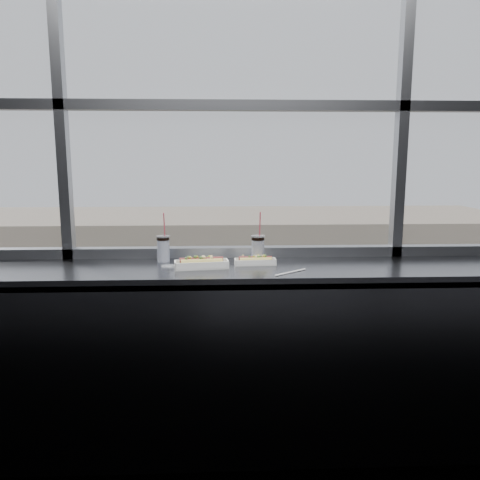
{
  "coord_description": "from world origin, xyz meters",
  "views": [
    {
      "loc": [
        -0.08,
        -1.32,
        1.69
      ],
      "look_at": [
        0.02,
        1.23,
        1.25
      ],
      "focal_mm": 35.0,
      "sensor_mm": 36.0,
      "label": 1
    }
  ],
  "objects_px": {
    "car_far_a": "(73,356)",
    "tree_left": "(104,296)",
    "wrapper": "(169,266)",
    "car_near_c": "(206,426)",
    "pedestrian_a": "(144,335)",
    "tree_right": "(383,294)",
    "loose_straw": "(290,272)",
    "car_near_d": "(417,426)",
    "tree_center": "(249,295)",
    "hotdog_tray_right": "(255,261)",
    "soda_cup_left": "(163,247)",
    "hotdog_tray_left": "(201,263)",
    "pedestrian_c": "(292,334)",
    "car_near_b": "(17,432)",
    "soda_cup_right": "(258,247)"
  },
  "relations": [
    {
      "from": "soda_cup_left",
      "to": "wrapper",
      "type": "distance_m",
      "value": 0.2
    },
    {
      "from": "hotdog_tray_left",
      "to": "pedestrian_a",
      "type": "height_order",
      "value": "hotdog_tray_left"
    },
    {
      "from": "soda_cup_right",
      "to": "car_near_b",
      "type": "bearing_deg",
      "value": 119.3
    },
    {
      "from": "tree_center",
      "to": "soda_cup_left",
      "type": "bearing_deg",
      "value": -94.61
    },
    {
      "from": "loose_straw",
      "to": "tree_center",
      "type": "bearing_deg",
      "value": 49.14
    },
    {
      "from": "soda_cup_right",
      "to": "car_near_d",
      "type": "relative_size",
      "value": 0.05
    },
    {
      "from": "car_near_c",
      "to": "tree_center",
      "type": "height_order",
      "value": "tree_center"
    },
    {
      "from": "car_near_c",
      "to": "tree_left",
      "type": "bearing_deg",
      "value": 33.31
    },
    {
      "from": "loose_straw",
      "to": "tree_left",
      "type": "bearing_deg",
      "value": 68.47
    },
    {
      "from": "wrapper",
      "to": "car_near_d",
      "type": "relative_size",
      "value": 0.02
    },
    {
      "from": "wrapper",
      "to": "hotdog_tray_left",
      "type": "bearing_deg",
      "value": -3.05
    },
    {
      "from": "loose_straw",
      "to": "car_near_d",
      "type": "height_order",
      "value": "loose_straw"
    },
    {
      "from": "loose_straw",
      "to": "hotdog_tray_right",
      "type": "bearing_deg",
      "value": 91.85
    },
    {
      "from": "soda_cup_right",
      "to": "car_near_b",
      "type": "xyz_separation_m",
      "value": [
        -9.07,
        16.16,
        -11.04
      ]
    },
    {
      "from": "hotdog_tray_left",
      "to": "car_near_d",
      "type": "distance_m",
      "value": 21.63
    },
    {
      "from": "car_near_c",
      "to": "car_near_d",
      "type": "distance_m",
      "value": 9.42
    },
    {
      "from": "hotdog_tray_right",
      "to": "car_near_d",
      "type": "height_order",
      "value": "hotdog_tray_right"
    },
    {
      "from": "car_near_b",
      "to": "pedestrian_a",
      "type": "xyz_separation_m",
      "value": [
        3.7,
        11.12,
        0.03
      ]
    },
    {
      "from": "tree_right",
      "to": "car_near_b",
      "type": "bearing_deg",
      "value": -149.08
    },
    {
      "from": "tree_left",
      "to": "loose_straw",
      "type": "bearing_deg",
      "value": -73.82
    },
    {
      "from": "tree_right",
      "to": "soda_cup_right",
      "type": "bearing_deg",
      "value": -111.28
    },
    {
      "from": "hotdog_tray_left",
      "to": "car_near_d",
      "type": "bearing_deg",
      "value": 54.11
    },
    {
      "from": "hotdog_tray_left",
      "to": "pedestrian_a",
      "type": "bearing_deg",
      "value": 92.91
    },
    {
      "from": "car_near_b",
      "to": "car_near_d",
      "type": "distance_m",
      "value": 17.56
    },
    {
      "from": "car_far_a",
      "to": "tree_left",
      "type": "bearing_deg",
      "value": -19.76
    },
    {
      "from": "tree_left",
      "to": "pedestrian_c",
      "type": "bearing_deg",
      "value": -4.06
    },
    {
      "from": "hotdog_tray_left",
      "to": "car_near_c",
      "type": "height_order",
      "value": "hotdog_tray_left"
    },
    {
      "from": "car_near_d",
      "to": "hotdog_tray_right",
      "type": "bearing_deg",
      "value": 149.96
    },
    {
      "from": "car_far_a",
      "to": "tree_left",
      "type": "height_order",
      "value": "tree_left"
    },
    {
      "from": "car_near_d",
      "to": "pedestrian_c",
      "type": "height_order",
      "value": "pedestrian_c"
    },
    {
      "from": "hotdog_tray_right",
      "to": "car_far_a",
      "type": "distance_m",
      "value": 28.13
    },
    {
      "from": "car_near_d",
      "to": "tree_right",
      "type": "relative_size",
      "value": 1.07
    },
    {
      "from": "car_near_b",
      "to": "tree_center",
      "type": "distance_m",
      "value": 16.32
    },
    {
      "from": "tree_left",
      "to": "tree_right",
      "type": "bearing_deg",
      "value": 0.0
    },
    {
      "from": "hotdog_tray_right",
      "to": "loose_straw",
      "type": "bearing_deg",
      "value": -53.33
    },
    {
      "from": "hotdog_tray_left",
      "to": "tree_left",
      "type": "xyz_separation_m",
      "value": [
        -7.78,
        28.31,
        -8.52
      ]
    },
    {
      "from": "soda_cup_right",
      "to": "wrapper",
      "type": "distance_m",
      "value": 0.53
    },
    {
      "from": "tree_left",
      "to": "car_near_c",
      "type": "bearing_deg",
      "value": -59.11
    },
    {
      "from": "car_near_c",
      "to": "wrapper",
      "type": "bearing_deg",
      "value": -176.09
    },
    {
      "from": "car_near_c",
      "to": "tree_center",
      "type": "xyz_separation_m",
      "value": [
        2.64,
        12.0,
        2.36
      ]
    },
    {
      "from": "tree_right",
      "to": "pedestrian_c",
      "type": "bearing_deg",
      "value": -172.04
    },
    {
      "from": "pedestrian_a",
      "to": "tree_right",
      "type": "xyz_separation_m",
      "value": [
        16.34,
        0.88,
        2.33
      ]
    },
    {
      "from": "car_near_c",
      "to": "tree_right",
      "type": "height_order",
      "value": "tree_right"
    },
    {
      "from": "wrapper",
      "to": "tree_right",
      "type": "relative_size",
      "value": 0.02
    },
    {
      "from": "soda_cup_left",
      "to": "tree_left",
      "type": "xyz_separation_m",
      "value": [
        -7.55,
        28.12,
        -8.57
      ]
    },
    {
      "from": "hotdog_tray_right",
      "to": "pedestrian_a",
      "type": "distance_m",
      "value": 29.94
    },
    {
      "from": "wrapper",
      "to": "car_near_c",
      "type": "distance_m",
      "value": 19.61
    },
    {
      "from": "hotdog_tray_left",
      "to": "tree_right",
      "type": "distance_m",
      "value": 31.68
    },
    {
      "from": "loose_straw",
      "to": "pedestrian_c",
      "type": "relative_size",
      "value": 0.11
    },
    {
      "from": "soda_cup_left",
      "to": "tree_center",
      "type": "xyz_separation_m",
      "value": [
        2.27,
        28.12,
        -8.61
      ]
    }
  ]
}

